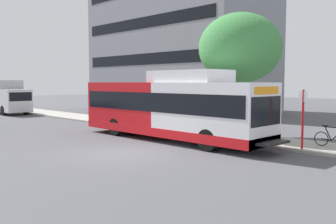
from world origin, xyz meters
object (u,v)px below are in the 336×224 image
Objects in this scene: street_tree_near_stop at (240,48)px; transit_bus at (170,108)px; bus_stop_sign_pole at (303,115)px; box_truck_background at (5,96)px; bicycle_parked at (334,138)px.

transit_bus is at bearing 151.57° from street_tree_near_stop.
bus_stop_sign_pole is 0.39× the size of street_tree_near_stop.
street_tree_near_stop is at bearing 68.29° from bus_stop_sign_pole.
bus_stop_sign_pole is 0.37× the size of box_truck_background.
bus_stop_sign_pole is 1.48× the size of bicycle_parked.
bicycle_parked is 30.56m from box_truck_background.
bus_stop_sign_pole is at bearing 149.01° from bicycle_parked.
transit_bus is 1.82× the size of street_tree_near_stop.
transit_bus is 6.96× the size of bicycle_parked.
transit_bus is at bearing -90.55° from box_truck_background.
transit_bus is at bearing 112.90° from bicycle_parked.
transit_bus reaches higher than bus_stop_sign_pole.
bus_stop_sign_pole is 29.62m from box_truck_background.
street_tree_near_stop reaches higher than bus_stop_sign_pole.
bicycle_parked is at bearing -30.99° from bus_stop_sign_pole.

